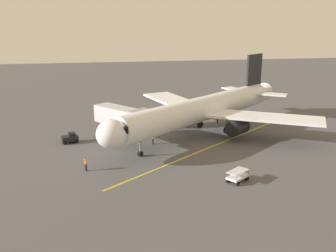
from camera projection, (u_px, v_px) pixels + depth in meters
name	position (u px, v px, depth m)	size (l,w,h in m)	color
ground_plane	(202.00, 129.00, 63.32)	(220.00, 220.00, 0.00)	#4C4C4F
apron_lead_in_line	(213.00, 146.00, 54.81)	(0.24, 40.00, 0.01)	yellow
airplane	(203.00, 109.00, 59.64)	(34.41, 31.69, 11.50)	white
jet_bridge	(126.00, 118.00, 54.99)	(8.64, 10.21, 5.40)	#B7B7BC
ground_crew_marshaller	(86.00, 164.00, 45.59)	(0.38, 0.46, 1.71)	#23232D
ground_crew_wing_walker	(218.00, 118.00, 67.07)	(0.30, 0.43, 1.71)	#23232D
ground_crew_loader	(153.00, 138.00, 55.51)	(0.36, 0.46, 1.71)	#23232D
baggage_cart_near_nose	(238.00, 176.00, 42.61)	(2.92, 2.67, 1.27)	white
tug_portside	(70.00, 138.00, 56.19)	(2.59, 2.03, 1.50)	black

